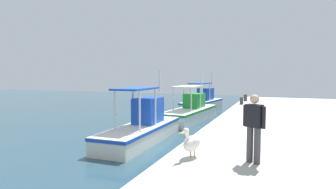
{
  "coord_description": "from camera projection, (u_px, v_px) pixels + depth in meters",
  "views": [
    {
      "loc": [
        -9.86,
        -2.68,
        2.95
      ],
      "look_at": [
        3.93,
        2.78,
        1.88
      ],
      "focal_mm": 28.85,
      "sensor_mm": 36.0,
      "label": 1
    }
  ],
  "objects": [
    {
      "name": "fisherman_standing",
      "position": [
        254.0,
        126.0,
        6.56
      ],
      "size": [
        0.39,
        0.54,
        1.68
      ],
      "color": "#3F3F42",
      "rests_on": "quay_pier"
    },
    {
      "name": "fishing_boat_third",
      "position": [
        191.0,
        111.0,
        17.5
      ],
      "size": [
        6.06,
        2.21,
        3.12
      ],
      "color": "white",
      "rests_on": "ground"
    },
    {
      "name": "fishing_boat_fourth",
      "position": [
        203.0,
        102.0,
        23.43
      ],
      "size": [
        6.06,
        2.54,
        3.24
      ],
      "color": "silver",
      "rests_on": "ground"
    },
    {
      "name": "fishing_boat_second",
      "position": [
        143.0,
        127.0,
        12.07
      ],
      "size": [
        5.71,
        1.72,
        3.17
      ],
      "color": "silver",
      "rests_on": "ground"
    },
    {
      "name": "mooring_bollard_third",
      "position": [
        245.0,
        98.0,
        22.45
      ],
      "size": [
        0.27,
        0.27,
        0.54
      ],
      "primitive_type": "cylinder",
      "color": "#333338",
      "rests_on": "quay_pier"
    },
    {
      "name": "pelican",
      "position": [
        192.0,
        142.0,
        7.06
      ],
      "size": [
        0.97,
        0.51,
        0.82
      ],
      "color": "tan",
      "rests_on": "quay_pier"
    },
    {
      "name": "mooring_bollard_second",
      "position": [
        242.0,
        101.0,
        19.81
      ],
      "size": [
        0.25,
        0.25,
        0.51
      ],
      "primitive_type": "cylinder",
      "color": "#333338",
      "rests_on": "quay_pier"
    }
  ]
}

